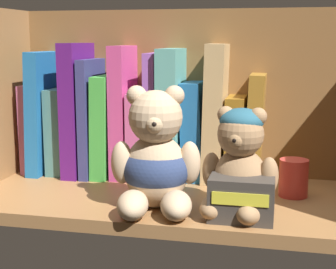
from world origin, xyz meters
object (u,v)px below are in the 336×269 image
Objects in this scene: book_1 at (48,112)px; teddy_bear_smaller at (239,164)px; book_0 at (37,127)px; book_13 at (255,128)px; small_product_box at (242,198)px; book_6 at (126,111)px; teddy_bear_larger at (156,161)px; book_2 at (65,130)px; book_10 at (194,131)px; book_4 at (96,116)px; pillar_candle at (294,178)px; book_3 at (82,108)px; book_9 at (173,114)px; book_12 at (236,139)px; book_8 at (156,115)px; book_7 at (142,133)px; book_11 at (216,113)px; book_5 at (110,125)px.

teddy_bear_smaller is (38.29, -17.98, -4.03)cm from book_1.
book_0 is 0.73× the size of book_1.
book_13 is 21.69cm from small_product_box.
book_6 is 1.30× the size of teddy_bear_larger.
book_10 reaches higher than book_2.
pillar_candle is at bearing -12.09° from book_4.
book_2 is at bearing 180.00° from book_3.
book_3 reaches higher than teddy_bear_larger.
book_9 reaches higher than book_12.
book_12 is 21.23cm from teddy_bear_larger.
book_6 reaches higher than book_2.
pillar_candle is (42.84, -7.82, -4.98)cm from book_2.
pillar_candle is (20.20, 10.85, -4.21)cm from teddy_bear_larger.
book_6 reaches higher than book_8.
book_9 is 3.86× the size of pillar_candle.
book_4 is at bearing 180.00° from book_8.
book_4 is 0.90× the size of book_6.
teddy_bear_larger reaches higher than book_12.
small_product_box is (20.31, -20.70, -4.74)cm from book_7.
book_9 is 0.97× the size of book_11.
book_5 is at bearing 145.23° from teddy_bear_smaller.
book_6 reaches higher than teddy_bear_smaller.
book_11 is 1.27× the size of book_13.
book_9 is at bearing 0.00° from book_2.
book_6 is 21.90cm from teddy_bear_larger.
book_0 is at bearing 180.00° from book_8.
teddy_bear_larger is at bearing -85.64° from book_9.
book_5 reaches higher than small_product_box.
book_6 is 1.25× the size of book_13.
teddy_bear_larger reaches higher than book_10.
book_11 reaches higher than book_1.
book_0 is 18.52cm from book_6.
book_8 is 3.74× the size of pillar_candle.
book_4 is at bearing 0.00° from book_1.
book_13 is at bearing 0.00° from book_5.
book_9 reaches higher than teddy_bear_smaller.
pillar_candle is 14.77cm from small_product_box.
book_3 is 3.10cm from book_4.
book_9 is (12.20, 0.00, 2.45)cm from book_5.
book_13 is at bearing 0.00° from book_1.
book_5 reaches higher than book_2.
book_1 is at bearing 180.00° from book_3.
book_13 is (42.00, 0.00, 1.26)cm from book_0.
book_13 is (10.86, 0.00, 0.79)cm from book_10.
small_product_box is at bearing -72.49° from book_11.
teddy_bear_smaller is 2.56× the size of pillar_candle.
book_11 is at bearing 0.00° from book_5.
book_12 is 21.37cm from small_product_box.
teddy_bear_smaller is at bearing -61.61° from book_10.
book_7 is 20.85cm from book_13.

